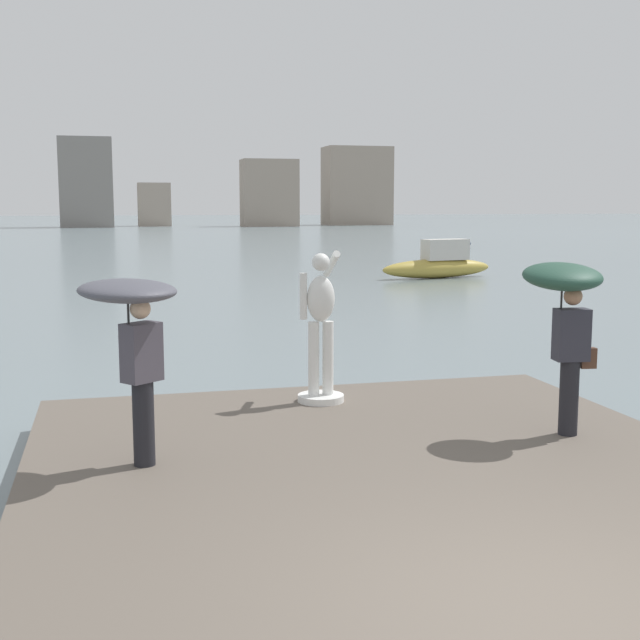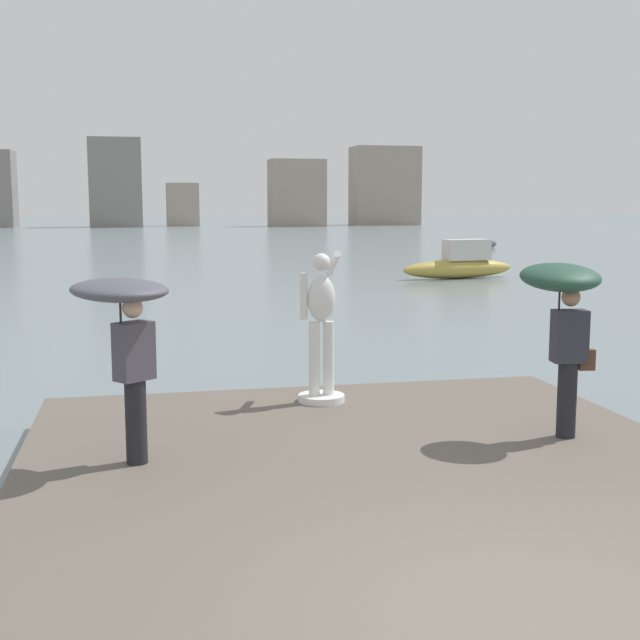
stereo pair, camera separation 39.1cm
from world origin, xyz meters
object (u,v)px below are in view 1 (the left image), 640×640
Objects in this scene: onlooker_left at (133,321)px; boat_near at (460,244)px; statue_white_figure at (321,332)px; onlooker_right at (565,303)px; boat_mid at (439,264)px.

onlooker_left is 52.05m from boat_near.
statue_white_figure reaches higher than onlooker_left.
onlooker_right reaches higher than onlooker_left.
statue_white_figure is 1.00× the size of onlooker_right.
statue_white_figure is 3.47m from onlooker_left.
boat_near is (21.28, 43.95, -1.05)m from statue_white_figure.
onlooker_left is 4.84m from onlooker_right.
onlooker_right is (2.31, -2.28, 0.60)m from statue_white_figure.
onlooker_right is 50.00m from boat_near.
onlooker_left is at bearing -179.69° from onlooker_right.
onlooker_left is at bearing -117.24° from boat_near.
boat_mid is (13.20, 24.20, -1.33)m from onlooker_left.
statue_white_figure reaches higher than boat_near.
boat_near is 0.64× the size of boat_mid.
boat_near is at bearing 64.30° from boat_mid.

